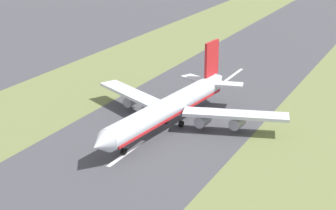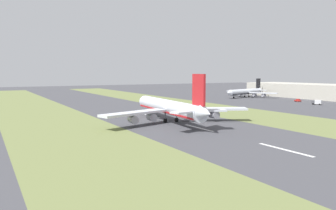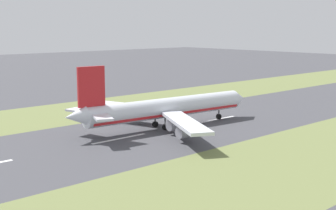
# 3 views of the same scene
# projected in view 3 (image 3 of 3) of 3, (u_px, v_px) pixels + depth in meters

# --- Properties ---
(ground_plane) EXTENTS (800.00, 800.00, 0.00)m
(ground_plane) POSITION_uv_depth(u_px,v_px,m) (165.00, 130.00, 141.31)
(ground_plane) COLOR #424247
(grass_median_west) EXTENTS (40.00, 600.00, 0.01)m
(grass_median_west) POSITION_uv_depth(u_px,v_px,m) (85.00, 110.00, 174.17)
(grass_median_west) COLOR olive
(grass_median_west) RESTS_ON ground
(grass_median_east) EXTENTS (40.00, 600.00, 0.01)m
(grass_median_east) POSITION_uv_depth(u_px,v_px,m) (295.00, 161.00, 108.46)
(grass_median_east) COLOR olive
(grass_median_east) RESTS_ON ground
(centreline_dash_mid) EXTENTS (1.20, 18.00, 0.01)m
(centreline_dash_mid) POSITION_uv_depth(u_px,v_px,m) (119.00, 139.00, 129.89)
(centreline_dash_mid) COLOR silver
(centreline_dash_mid) RESTS_ON ground
(centreline_dash_far) EXTENTS (1.20, 18.00, 0.01)m
(centreline_dash_far) POSITION_uv_depth(u_px,v_px,m) (216.00, 120.00, 156.40)
(centreline_dash_far) COLOR silver
(centreline_dash_far) RESTS_ON ground
(airplane_main_jet) EXTENTS (63.84, 67.22, 20.20)m
(airplane_main_jet) POSITION_uv_depth(u_px,v_px,m) (163.00, 109.00, 142.40)
(airplane_main_jet) COLOR silver
(airplane_main_jet) RESTS_ON ground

